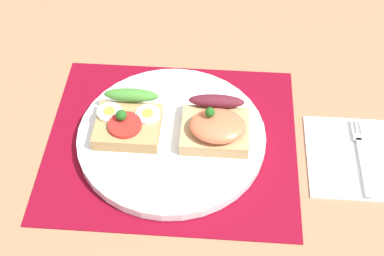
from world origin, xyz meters
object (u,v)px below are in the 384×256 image
object	(u,v)px
napkin	(358,157)
fork	(361,154)
plate	(172,137)
sandwich_salmon	(216,126)
sandwich_egg_tomato	(128,120)

from	to	relation	value
napkin	fork	xyz separation A→B (cm)	(0.33, 0.24, 0.46)
plate	fork	bearing A→B (deg)	-2.06
sandwich_salmon	napkin	xyz separation A→B (cm)	(20.72, -1.24, -3.62)
sandwich_salmon	fork	distance (cm)	21.30
sandwich_salmon	sandwich_egg_tomato	bearing A→B (deg)	176.37
plate	sandwich_egg_tomato	xyz separation A→B (cm)	(-6.33, 0.82, 2.30)
sandwich_egg_tomato	sandwich_salmon	distance (cm)	12.79
sandwich_egg_tomato	napkin	bearing A→B (deg)	-3.51
sandwich_salmon	fork	xyz separation A→B (cm)	(21.04, -1.00, -3.16)
sandwich_egg_tomato	fork	world-z (taller)	sandwich_egg_tomato
plate	sandwich_salmon	xyz separation A→B (cm)	(6.43, 0.01, 2.86)
sandwich_egg_tomato	sandwich_salmon	bearing A→B (deg)	-3.63
sandwich_egg_tomato	sandwich_salmon	xyz separation A→B (cm)	(12.76, -0.81, 0.56)
napkin	fork	size ratio (longest dim) A/B	1.06
plate	fork	distance (cm)	27.49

